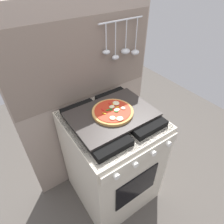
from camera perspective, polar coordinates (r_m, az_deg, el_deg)
ground_plane at (r=1.96m, az=0.00°, el=-21.47°), size 4.00×4.00×0.00m
kitchen_backsplash at (r=1.56m, az=-6.91°, el=2.47°), size 1.10×0.09×1.55m
stove at (r=1.59m, az=0.03°, el=-13.49°), size 0.60×0.64×0.90m
baking_tray at (r=1.26m, az=0.00°, el=-0.64°), size 0.54×0.38×0.02m
pizza_left at (r=1.24m, az=0.38°, el=0.02°), size 0.27×0.27×0.03m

